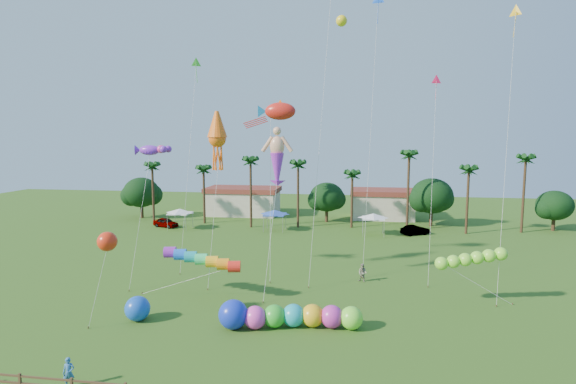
# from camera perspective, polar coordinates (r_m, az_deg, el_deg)

# --- Properties ---
(ground) EXTENTS (160.00, 160.00, 0.00)m
(ground) POSITION_cam_1_polar(r_m,az_deg,el_deg) (29.82, -3.04, -19.85)
(ground) COLOR #285116
(ground) RESTS_ON ground
(tree_line) EXTENTS (69.46, 8.91, 11.00)m
(tree_line) POSITION_cam_1_polar(r_m,az_deg,el_deg) (70.68, 6.98, -0.58)
(tree_line) COLOR #3A2819
(tree_line) RESTS_ON ground
(buildings_row) EXTENTS (35.00, 7.00, 4.00)m
(buildings_row) POSITION_cam_1_polar(r_m,az_deg,el_deg) (77.39, 2.15, -1.59)
(buildings_row) COLOR beige
(buildings_row) RESTS_ON ground
(tent_row) EXTENTS (31.00, 4.00, 0.60)m
(tent_row) POSITION_cam_1_polar(r_m,az_deg,el_deg) (64.33, -1.79, -2.65)
(tent_row) COLOR white
(tent_row) RESTS_ON ground
(car_a) EXTENTS (4.40, 2.97, 1.39)m
(car_a) POSITION_cam_1_polar(r_m,az_deg,el_deg) (70.36, -15.26, -3.76)
(car_a) COLOR #4C4C54
(car_a) RESTS_ON ground
(car_b) EXTENTS (4.28, 3.23, 1.35)m
(car_b) POSITION_cam_1_polar(r_m,az_deg,el_deg) (64.99, 15.87, -4.67)
(car_b) COLOR #4C4C54
(car_b) RESTS_ON ground
(spectator_a) EXTENTS (0.69, 0.56, 1.66)m
(spectator_a) POSITION_cam_1_polar(r_m,az_deg,el_deg) (28.63, -26.08, -19.91)
(spectator_a) COLOR #2F6AA5
(spectator_a) RESTS_ON ground
(spectator_b) EXTENTS (1.03, 0.95, 1.72)m
(spectator_b) POSITION_cam_1_polar(r_m,az_deg,el_deg) (43.18, 9.45, -10.10)
(spectator_b) COLOR gray
(spectator_b) RESTS_ON ground
(caterpillar_inflatable) EXTENTS (10.26, 3.20, 2.08)m
(caterpillar_inflatable) POSITION_cam_1_polar(r_m,az_deg,el_deg) (32.95, -0.37, -15.47)
(caterpillar_inflatable) COLOR #F340C1
(caterpillar_inflatable) RESTS_ON ground
(blue_ball) EXTENTS (1.84, 1.84, 1.84)m
(blue_ball) POSITION_cam_1_polar(r_m,az_deg,el_deg) (35.88, -18.57, -13.85)
(blue_ball) COLOR blue
(blue_ball) RESTS_ON ground
(rainbow_tube) EXTENTS (10.21, 1.12, 3.44)m
(rainbow_tube) POSITION_cam_1_polar(r_m,az_deg,el_deg) (37.92, -9.44, -9.22)
(rainbow_tube) COLOR red
(rainbow_tube) RESTS_ON ground
(green_worm) EXTENTS (8.75, 1.87, 4.07)m
(green_worm) POSITION_cam_1_polar(r_m,az_deg,el_deg) (38.28, 18.91, -8.58)
(green_worm) COLOR #88ED34
(green_worm) RESTS_ON ground
(orange_ball_kite) EXTENTS (2.36, 1.82, 6.89)m
(orange_ball_kite) POSITION_cam_1_polar(r_m,az_deg,el_deg) (34.00, -21.97, -5.86)
(orange_ball_kite) COLOR red
(orange_ball_kite) RESTS_ON ground
(merman_kite) EXTENTS (2.27, 5.74, 13.92)m
(merman_kite) POSITION_cam_1_polar(r_m,az_deg,el_deg) (40.08, -1.39, 4.02)
(merman_kite) COLOR #E6A583
(merman_kite) RESTS_ON ground
(fish_kite) EXTENTS (4.86, 6.35, 17.01)m
(fish_kite) POSITION_cam_1_polar(r_m,az_deg,el_deg) (45.36, -1.00, 10.21)
(fish_kite) COLOR red
(fish_kite) RESTS_ON ground
(squid_kite) EXTENTS (2.15, 4.44, 15.97)m
(squid_kite) POSITION_cam_1_polar(r_m,az_deg,el_deg) (42.20, -8.97, 6.73)
(squid_kite) COLOR orange
(squid_kite) RESTS_ON ground
(lobster_kite) EXTENTS (3.83, 5.75, 12.93)m
(lobster_kite) POSITION_cam_1_polar(r_m,az_deg,el_deg) (44.28, -17.17, 5.09)
(lobster_kite) COLOR purple
(lobster_kite) RESTS_ON ground
(delta_kite_red) EXTENTS (1.29, 4.30, 19.30)m
(delta_kite_red) POSITION_cam_1_polar(r_m,az_deg,el_deg) (45.40, 18.30, 12.73)
(delta_kite_red) COLOR #F41B55
(delta_kite_red) RESTS_ON ground
(delta_kite_yellow) EXTENTS (1.94, 4.44, 24.25)m
(delta_kite_yellow) POSITION_cam_1_polar(r_m,az_deg,el_deg) (43.43, 26.89, 19.13)
(delta_kite_yellow) COLOR yellow
(delta_kite_yellow) RESTS_ON ground
(delta_kite_green) EXTENTS (1.25, 4.76, 21.59)m
(delta_kite_green) POSITION_cam_1_polar(r_m,az_deg,el_deg) (48.51, -11.62, 15.24)
(delta_kite_green) COLOR #4CE535
(delta_kite_green) RESTS_ON ground
(delta_kite_blue) EXTENTS (1.76, 3.55, 27.27)m
(delta_kite_blue) POSITION_cam_1_polar(r_m,az_deg,el_deg) (47.29, 11.35, 22.41)
(delta_kite_blue) COLOR #1C5EFD
(delta_kite_blue) RESTS_ON ground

